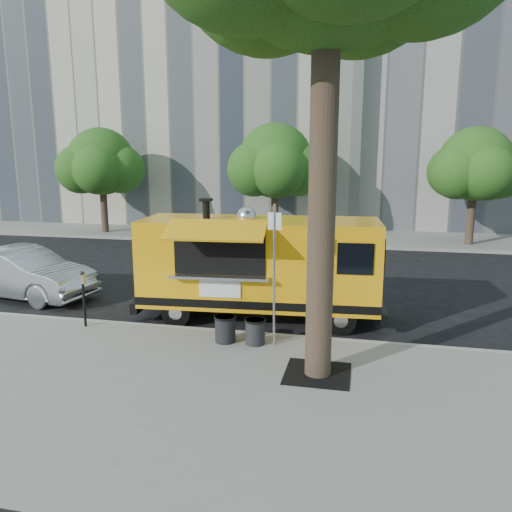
{
  "coord_description": "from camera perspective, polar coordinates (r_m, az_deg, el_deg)",
  "views": [
    {
      "loc": [
        3.32,
        -11.44,
        4.11
      ],
      "look_at": [
        0.82,
        0.0,
        1.74
      ],
      "focal_mm": 35.0,
      "sensor_mm": 36.0,
      "label": 1
    }
  ],
  "objects": [
    {
      "name": "sign_post",
      "position": [
        10.3,
        2.1,
        -1.26
      ],
      "size": [
        0.28,
        0.06,
        3.0
      ],
      "color": "silver",
      "rests_on": "sidewalk"
    },
    {
      "name": "far_tree_a",
      "position": [
        27.22,
        -17.26,
        10.24
      ],
      "size": [
        3.42,
        3.42,
        5.36
      ],
      "color": "#33261C",
      "rests_on": "far_sidewalk"
    },
    {
      "name": "curb",
      "position": [
        11.74,
        -4.96,
        -8.72
      ],
      "size": [
        60.0,
        0.14,
        0.16
      ],
      "primitive_type": "cube",
      "color": "#999993",
      "rests_on": "ground"
    },
    {
      "name": "sedan",
      "position": [
        16.07,
        -25.21,
        -1.78
      ],
      "size": [
        4.67,
        2.27,
        1.48
      ],
      "primitive_type": "imported",
      "rotation": [
        0.0,
        0.0,
        1.41
      ],
      "color": "#BBBDC3",
      "rests_on": "ground"
    },
    {
      "name": "trash_bin_right",
      "position": [
        10.88,
        -3.54,
        -8.22
      ],
      "size": [
        0.48,
        0.48,
        0.57
      ],
      "color": "black",
      "rests_on": "sidewalk"
    },
    {
      "name": "food_truck",
      "position": [
        12.47,
        0.28,
        -1.0
      ],
      "size": [
        6.3,
        3.17,
        3.03
      ],
      "rotation": [
        0.0,
        0.0,
        0.07
      ],
      "color": "#FFAE0D",
      "rests_on": "ground"
    },
    {
      "name": "tree_well",
      "position": [
        9.53,
        7.04,
        -13.18
      ],
      "size": [
        1.2,
        1.2,
        0.02
      ],
      "primitive_type": "cube",
      "color": "black",
      "rests_on": "sidewalk"
    },
    {
      "name": "building_left",
      "position": [
        36.17,
        -6.82,
        23.97
      ],
      "size": [
        22.0,
        14.0,
        24.0
      ],
      "primitive_type": "cube",
      "color": "#AFAA92",
      "rests_on": "ground"
    },
    {
      "name": "far_tree_b",
      "position": [
        24.52,
        2.21,
        10.79
      ],
      "size": [
        3.6,
        3.6,
        5.5
      ],
      "color": "#33261C",
      "rests_on": "far_sidewalk"
    },
    {
      "name": "sidewalk",
      "position": [
        9.09,
        -10.89,
        -15.14
      ],
      "size": [
        60.0,
        6.0,
        0.15
      ],
      "primitive_type": "cube",
      "color": "gray",
      "rests_on": "ground"
    },
    {
      "name": "trash_bin_left",
      "position": [
        10.74,
        -0.1,
        -8.53
      ],
      "size": [
        0.45,
        0.45,
        0.55
      ],
      "color": "black",
      "rests_on": "sidewalk"
    },
    {
      "name": "far_tree_c",
      "position": [
        24.3,
        23.77,
        9.57
      ],
      "size": [
        3.24,
        3.24,
        5.21
      ],
      "color": "#33261C",
      "rests_on": "far_sidewalk"
    },
    {
      "name": "far_sidewalk",
      "position": [
        25.48,
        4.68,
        2.3
      ],
      "size": [
        60.0,
        5.0,
        0.15
      ],
      "primitive_type": "cube",
      "color": "gray",
      "rests_on": "ground"
    },
    {
      "name": "parking_meter",
      "position": [
        12.31,
        -19.13,
        -3.94
      ],
      "size": [
        0.11,
        0.11,
        1.33
      ],
      "color": "black",
      "rests_on": "sidewalk"
    },
    {
      "name": "ground",
      "position": [
        12.6,
        -3.7,
        -7.62
      ],
      "size": [
        120.0,
        120.0,
        0.0
      ],
      "primitive_type": "plane",
      "color": "black",
      "rests_on": "ground"
    }
  ]
}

